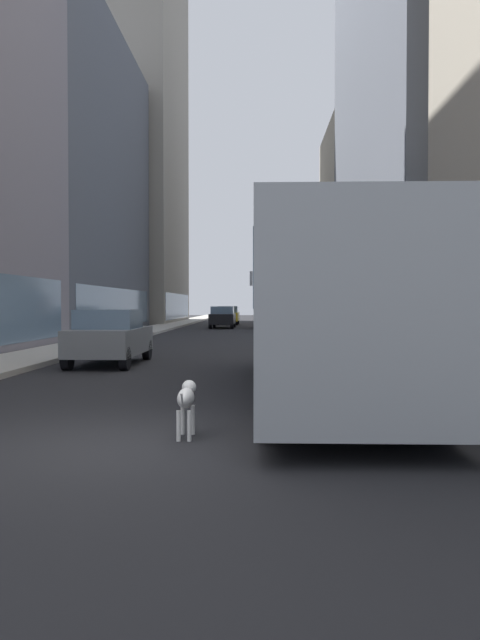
% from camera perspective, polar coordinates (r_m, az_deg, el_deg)
% --- Properties ---
extents(ground_plane, '(120.00, 120.00, 0.00)m').
position_cam_1_polar(ground_plane, '(42.68, -0.29, -0.93)').
color(ground_plane, '#232326').
extents(sidewalk_left, '(2.40, 110.00, 0.15)m').
position_cam_1_polar(sidewalk_left, '(43.26, -7.86, -0.81)').
color(sidewalk_left, '#ADA89E').
rests_on(sidewalk_left, ground).
extents(sidewalk_right, '(2.40, 110.00, 0.15)m').
position_cam_1_polar(sidewalk_right, '(42.84, 7.35, -0.83)').
color(sidewalk_right, gray).
rests_on(sidewalk_right, ground).
extents(building_left_mid, '(8.97, 21.16, 19.45)m').
position_cam_1_polar(building_left_mid, '(42.43, -17.12, 12.18)').
color(building_left_mid, '#4C515B').
rests_on(building_left_mid, ground).
extents(building_left_far, '(11.15, 18.00, 40.54)m').
position_cam_1_polar(building_left_far, '(63.93, -10.97, 18.23)').
color(building_left_far, gray).
rests_on(building_left_far, ground).
extents(building_right_mid, '(9.95, 21.81, 35.04)m').
position_cam_1_polar(building_right_mid, '(38.71, 19.01, 25.37)').
color(building_right_mid, slate).
rests_on(building_right_mid, ground).
extents(building_right_far, '(8.23, 19.46, 18.11)m').
position_cam_1_polar(building_right_far, '(56.51, 12.49, 8.81)').
color(building_right_far, '#B2A893').
rests_on(building_right_far, ground).
extents(transit_bus, '(2.78, 11.53, 3.05)m').
position_cam_1_polar(transit_bus, '(12.31, 7.48, 1.47)').
color(transit_bus, '#999EA3').
rests_on(transit_bus, ground).
extents(car_black_suv, '(1.78, 4.69, 1.62)m').
position_cam_1_polar(car_black_suv, '(46.29, -1.61, 0.27)').
color(car_black_suv, black).
rests_on(car_black_suv, ground).
extents(car_yellow_taxi, '(1.83, 4.29, 1.62)m').
position_cam_1_polar(car_yellow_taxi, '(54.17, -1.11, 0.44)').
color(car_yellow_taxi, yellow).
rests_on(car_yellow_taxi, ground).
extents(car_grey_wagon, '(1.78, 4.09, 1.62)m').
position_cam_1_polar(car_grey_wagon, '(18.50, -11.89, -1.52)').
color(car_grey_wagon, slate).
rests_on(car_grey_wagon, ground).
extents(box_truck, '(2.30, 7.50, 3.05)m').
position_cam_1_polar(box_truck, '(46.12, 3.35, 1.32)').
color(box_truck, '#A51919').
rests_on(box_truck, ground).
extents(dalmatian_dog, '(0.22, 0.96, 0.72)m').
position_cam_1_polar(dalmatian_dog, '(8.33, -4.97, -7.23)').
color(dalmatian_dog, white).
rests_on(dalmatian_dog, ground).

